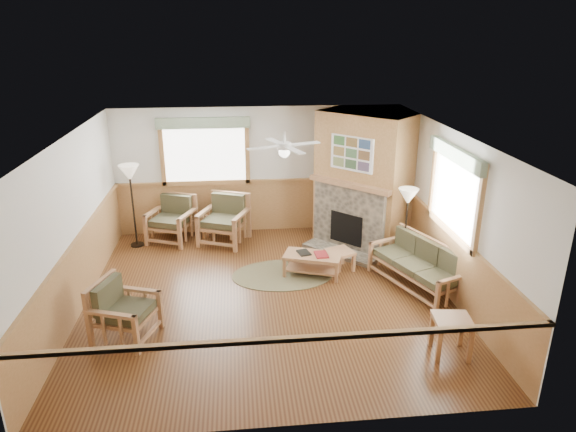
{
  "coord_description": "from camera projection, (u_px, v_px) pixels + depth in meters",
  "views": [
    {
      "loc": [
        -0.46,
        -7.58,
        4.26
      ],
      "look_at": [
        0.4,
        0.7,
        1.15
      ],
      "focal_mm": 32.0,
      "sensor_mm": 36.0,
      "label": 1
    }
  ],
  "objects": [
    {
      "name": "armchair_back_left",
      "position": [
        171.0,
        220.0,
        10.63
      ],
      "size": [
        1.09,
        1.09,
        0.94
      ],
      "primitive_type": null,
      "rotation": [
        0.0,
        0.0,
        -0.38
      ],
      "color": "#AA784F",
      "rests_on": "floor"
    },
    {
      "name": "sofa",
      "position": [
        417.0,
        265.0,
        8.75
      ],
      "size": [
        1.92,
        1.35,
        0.82
      ],
      "primitive_type": null,
      "rotation": [
        0.0,
        0.0,
        -1.18
      ],
      "color": "#AA784F",
      "rests_on": "floor"
    },
    {
      "name": "wall_back",
      "position": [
        258.0,
        170.0,
        10.92
      ],
      "size": [
        6.0,
        0.02,
        2.7
      ],
      "primitive_type": "cube",
      "color": "silver",
      "rests_on": "floor"
    },
    {
      "name": "wainscot",
      "position": [
        268.0,
        266.0,
        8.41
      ],
      "size": [
        6.0,
        6.0,
        1.1
      ],
      "primitive_type": null,
      "color": "#A77744",
      "rests_on": "floor"
    },
    {
      "name": "ceiling",
      "position": [
        266.0,
        136.0,
        7.66
      ],
      "size": [
        6.0,
        6.0,
        0.01
      ],
      "primitive_type": "cube",
      "color": "white",
      "rests_on": "floor"
    },
    {
      "name": "end_table_sofa",
      "position": [
        451.0,
        336.0,
        6.99
      ],
      "size": [
        0.55,
        0.53,
        0.55
      ],
      "primitive_type": null,
      "rotation": [
        0.0,
        0.0,
        -0.12
      ],
      "color": "#AA784F",
      "rests_on": "floor"
    },
    {
      "name": "armchair_back_right",
      "position": [
        224.0,
        220.0,
        10.55
      ],
      "size": [
        1.14,
        1.14,
        0.98
      ],
      "primitive_type": null,
      "rotation": [
        0.0,
        0.0,
        -0.39
      ],
      "color": "#AA784F",
      "rests_on": "floor"
    },
    {
      "name": "book_red",
      "position": [
        321.0,
        254.0,
        9.13
      ],
      "size": [
        0.24,
        0.31,
        0.03
      ],
      "primitive_type": "cube",
      "rotation": [
        0.0,
        0.0,
        0.05
      ],
      "color": "maroon",
      "rests_on": "coffee_table"
    },
    {
      "name": "window_back",
      "position": [
        203.0,
        116.0,
        10.37
      ],
      "size": [
        1.9,
        0.16,
        1.5
      ],
      "primitive_type": null,
      "color": "white",
      "rests_on": "wall_back"
    },
    {
      "name": "wall_left",
      "position": [
        72.0,
        228.0,
        7.84
      ],
      "size": [
        0.02,
        6.0,
        2.7
      ],
      "primitive_type": "cube",
      "color": "silver",
      "rests_on": "floor"
    },
    {
      "name": "floor",
      "position": [
        269.0,
        296.0,
        8.6
      ],
      "size": [
        6.0,
        6.0,
        0.01
      ],
      "primitive_type": "cube",
      "color": "#553117",
      "rests_on": "ground"
    },
    {
      "name": "fireplace",
      "position": [
        363.0,
        180.0,
        10.24
      ],
      "size": [
        3.11,
        3.11,
        2.7
      ],
      "primitive_type": null,
      "rotation": [
        0.0,
        0.0,
        -0.79
      ],
      "color": "#A77744",
      "rests_on": "floor"
    },
    {
      "name": "wall_front",
      "position": [
        286.0,
        323.0,
        5.33
      ],
      "size": [
        6.0,
        0.02,
        2.7
      ],
      "primitive_type": "cube",
      "color": "silver",
      "rests_on": "floor"
    },
    {
      "name": "end_table_chairs",
      "position": [
        219.0,
        227.0,
        10.8
      ],
      "size": [
        0.59,
        0.58,
        0.51
      ],
      "primitive_type": null,
      "rotation": [
        0.0,
        0.0,
        0.4
      ],
      "color": "#AA784F",
      "rests_on": "floor"
    },
    {
      "name": "floor_lamp_left",
      "position": [
        133.0,
        206.0,
        10.26
      ],
      "size": [
        0.4,
        0.4,
        1.72
      ],
      "primitive_type": null,
      "rotation": [
        0.0,
        0.0,
        -0.02
      ],
      "color": "black",
      "rests_on": "floor"
    },
    {
      "name": "book_dark",
      "position": [
        304.0,
        252.0,
        9.22
      ],
      "size": [
        0.26,
        0.31,
        0.03
      ],
      "primitive_type": "cube",
      "rotation": [
        0.0,
        0.0,
        0.25
      ],
      "color": "black",
      "rests_on": "coffee_table"
    },
    {
      "name": "floor_lamp_right",
      "position": [
        405.0,
        229.0,
        9.29
      ],
      "size": [
        0.46,
        0.46,
        1.56
      ],
      "primitive_type": null,
      "rotation": [
        0.0,
        0.0,
        0.38
      ],
      "color": "black",
      "rests_on": "floor"
    },
    {
      "name": "braided_rug",
      "position": [
        283.0,
        275.0,
        9.3
      ],
      "size": [
        2.37,
        2.37,
        0.01
      ],
      "primitive_type": "cylinder",
      "rotation": [
        0.0,
        0.0,
        0.37
      ],
      "color": "brown",
      "rests_on": "floor"
    },
    {
      "name": "armchair_left",
      "position": [
        125.0,
        311.0,
        7.31
      ],
      "size": [
        0.99,
        0.99,
        0.87
      ],
      "primitive_type": null,
      "rotation": [
        0.0,
        0.0,
        1.23
      ],
      "color": "#AA784F",
      "rests_on": "floor"
    },
    {
      "name": "footstool",
      "position": [
        340.0,
        260.0,
        9.45
      ],
      "size": [
        0.57,
        0.57,
        0.38
      ],
      "primitive_type": null,
      "rotation": [
        0.0,
        0.0,
        0.37
      ],
      "color": "#AA784F",
      "rests_on": "floor"
    },
    {
      "name": "ceiling_fan",
      "position": [
        284.0,
        134.0,
        7.98
      ],
      "size": [
        1.59,
        1.59,
        0.36
      ],
      "primitive_type": null,
      "rotation": [
        0.0,
        0.0,
        0.35
      ],
      "color": "white",
      "rests_on": "ceiling"
    },
    {
      "name": "wall_right",
      "position": [
        450.0,
        214.0,
        8.42
      ],
      "size": [
        0.02,
        6.0,
        2.7
      ],
      "primitive_type": "cube",
      "color": "silver",
      "rests_on": "floor"
    },
    {
      "name": "coffee_table",
      "position": [
        312.0,
        265.0,
        9.25
      ],
      "size": [
        1.12,
        0.81,
        0.4
      ],
      "primitive_type": null,
      "rotation": [
        0.0,
        0.0,
        -0.33
      ],
      "color": "#AA784F",
      "rests_on": "floor"
    },
    {
      "name": "window_right",
      "position": [
        461.0,
        146.0,
        7.81
      ],
      "size": [
        0.16,
        1.9,
        1.5
      ],
      "primitive_type": null,
      "color": "white",
      "rests_on": "wall_right"
    }
  ]
}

